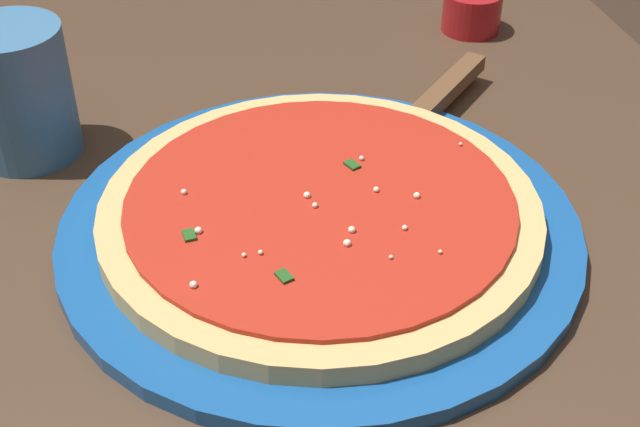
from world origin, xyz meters
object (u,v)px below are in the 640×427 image
Objects in this scene: pizza_server at (426,111)px; cup_small_sauce at (472,11)px; pizza at (320,211)px; serving_plate at (320,228)px; cup_tall_drink at (19,92)px.

cup_small_sauce is (-0.18, 0.10, 0.00)m from pizza_server.
pizza is 0.38m from cup_small_sauce.
cup_small_sauce is (-0.31, 0.22, 0.01)m from serving_plate.
pizza_server is at bearing 136.72° from serving_plate.
pizza is 0.27m from cup_tall_drink.
cup_tall_drink is at bearing -127.04° from pizza.
pizza is 5.25× the size of cup_small_sauce.
pizza is at bearing 52.96° from cup_tall_drink.
pizza reaches higher than pizza_server.
pizza reaches higher than serving_plate.
cup_tall_drink reaches higher than pizza_server.
cup_tall_drink is (-0.16, -0.21, 0.03)m from pizza.
serving_plate is at bearing -43.28° from pizza_server.
pizza_server is 0.21m from cup_small_sauce.
serving_plate is 0.17m from pizza_server.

